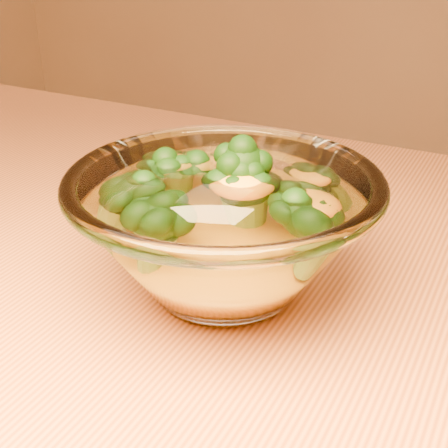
% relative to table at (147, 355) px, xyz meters
% --- Properties ---
extents(table, '(1.20, 0.80, 0.75)m').
position_rel_table_xyz_m(table, '(0.00, 0.00, 0.00)').
color(table, '#B46736').
rests_on(table, ground).
extents(glass_bowl, '(0.24, 0.24, 0.11)m').
position_rel_table_xyz_m(glass_bowl, '(0.08, -0.00, 0.15)').
color(glass_bowl, white).
rests_on(glass_bowl, table).
extents(cheese_sauce, '(0.14, 0.14, 0.04)m').
position_rel_table_xyz_m(cheese_sauce, '(0.08, -0.00, 0.13)').
color(cheese_sauce, orange).
rests_on(cheese_sauce, glass_bowl).
extents(broccoli_heap, '(0.18, 0.15, 0.09)m').
position_rel_table_xyz_m(broccoli_heap, '(0.08, 0.00, 0.17)').
color(broccoli_heap, black).
rests_on(broccoli_heap, cheese_sauce).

